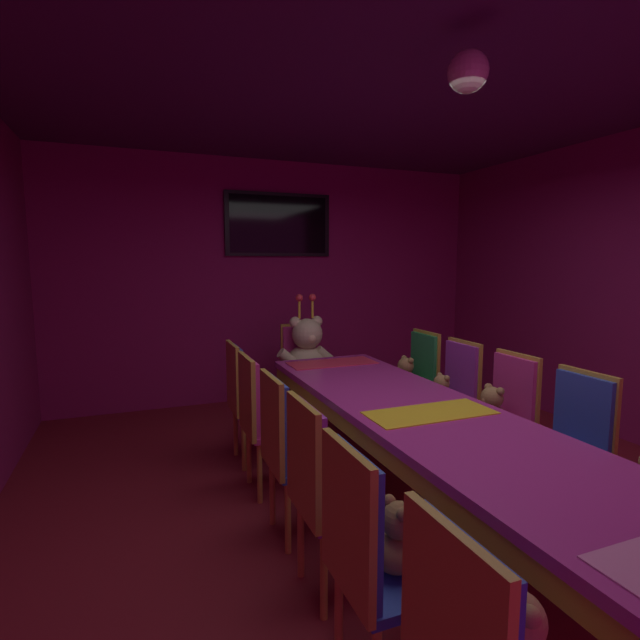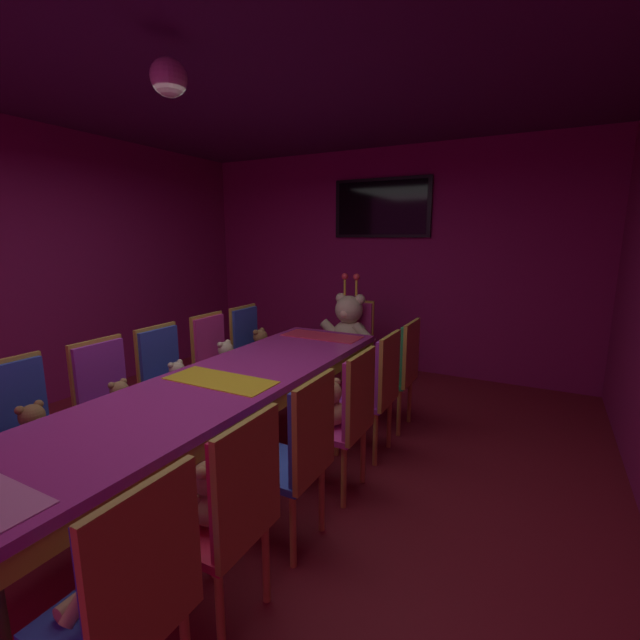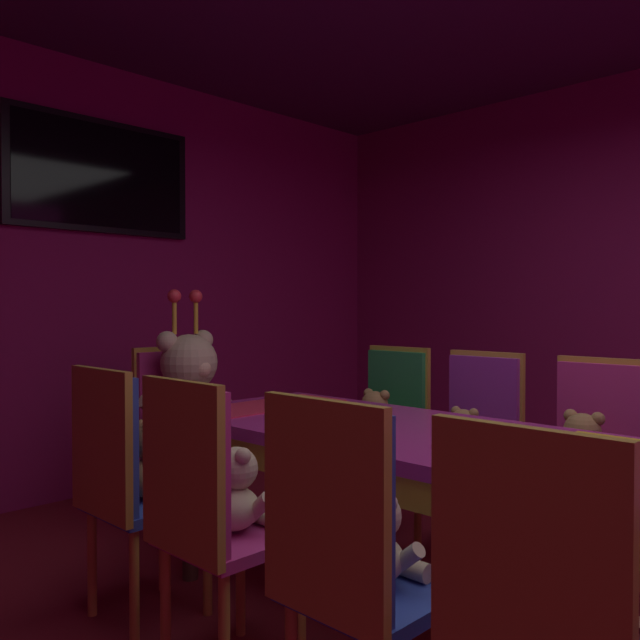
{
  "view_description": "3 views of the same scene",
  "coord_description": "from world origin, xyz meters",
  "px_view_note": "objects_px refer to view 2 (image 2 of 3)",
  "views": [
    {
      "loc": [
        -1.6,
        -2.3,
        1.63
      ],
      "look_at": [
        -0.22,
        1.23,
        1.16
      ],
      "focal_mm": 26.78,
      "sensor_mm": 36.0,
      "label": 1
    },
    {
      "loc": [
        1.89,
        -2.14,
        1.7
      ],
      "look_at": [
        0.18,
        1.1,
        0.99
      ],
      "focal_mm": 24.1,
      "sensor_mm": 36.0,
      "label": 2
    },
    {
      "loc": [
        -2.06,
        -0.87,
        1.22
      ],
      "look_at": [
        0.24,
        1.38,
        1.15
      ],
      "focal_mm": 37.03,
      "sensor_mm": 36.0,
      "label": 3
    }
  ],
  "objects_px": {
    "chair_left_2": "(107,394)",
    "teddy_right_3": "(329,406)",
    "chair_right_3": "(350,409)",
    "pendant_light": "(169,78)",
    "chair_left_1": "(20,422)",
    "chair_left_3": "(165,373)",
    "chair_right_4": "(379,383)",
    "chair_right_0": "(133,591)",
    "king_teddy_bear": "(348,326)",
    "wall_tv": "(382,208)",
    "teddy_left_2": "(121,401)",
    "banquet_table": "(221,392)",
    "chair_left_5": "(250,343)",
    "teddy_right_0": "(104,580)",
    "teddy_right_1": "(209,496)",
    "teddy_left_3": "(178,379)",
    "chair_right_2": "(302,446)",
    "chair_right_5": "(402,364)",
    "teddy_left_1": "(34,430)",
    "chair_left_4": "(214,355)",
    "teddy_left_5": "(261,345)",
    "throne_chair": "(354,334)",
    "teddy_right_4": "(362,383)",
    "chair_right_1": "(235,503)",
    "teddy_right_5": "(386,363)"
  },
  "relations": [
    {
      "from": "teddy_right_5",
      "to": "teddy_left_5",
      "type": "bearing_deg",
      "value": 0.25
    },
    {
      "from": "teddy_left_1",
      "to": "teddy_right_0",
      "type": "height_order",
      "value": "teddy_left_1"
    },
    {
      "from": "banquet_table",
      "to": "chair_right_4",
      "type": "bearing_deg",
      "value": 45.74
    },
    {
      "from": "chair_left_1",
      "to": "chair_left_3",
      "type": "bearing_deg",
      "value": 88.47
    },
    {
      "from": "chair_right_0",
      "to": "chair_right_5",
      "type": "xyz_separation_m",
      "value": [
        0.02,
        2.79,
        0.0
      ]
    },
    {
      "from": "throne_chair",
      "to": "king_teddy_bear",
      "type": "height_order",
      "value": "king_teddy_bear"
    },
    {
      "from": "chair_left_1",
      "to": "chair_right_0",
      "type": "xyz_separation_m",
      "value": [
        1.67,
        -0.54,
        0.0
      ]
    },
    {
      "from": "teddy_right_0",
      "to": "banquet_table",
      "type": "bearing_deg",
      "value": -63.82
    },
    {
      "from": "chair_left_5",
      "to": "teddy_right_1",
      "type": "height_order",
      "value": "chair_left_5"
    },
    {
      "from": "teddy_left_5",
      "to": "chair_right_2",
      "type": "xyz_separation_m",
      "value": [
        1.48,
        -1.71,
        0.01
      ]
    },
    {
      "from": "pendant_light",
      "to": "teddy_right_3",
      "type": "bearing_deg",
      "value": 37.12
    },
    {
      "from": "teddy_left_5",
      "to": "teddy_right_1",
      "type": "relative_size",
      "value": 1.03
    },
    {
      "from": "teddy_left_3",
      "to": "teddy_right_4",
      "type": "xyz_separation_m",
      "value": [
        1.36,
        0.59,
        0.0
      ]
    },
    {
      "from": "teddy_left_2",
      "to": "chair_right_1",
      "type": "relative_size",
      "value": 0.28
    },
    {
      "from": "chair_left_2",
      "to": "chair_right_1",
      "type": "bearing_deg",
      "value": -20.09
    },
    {
      "from": "teddy_left_3",
      "to": "teddy_left_5",
      "type": "relative_size",
      "value": 0.84
    },
    {
      "from": "chair_right_5",
      "to": "chair_right_1",
      "type": "bearing_deg",
      "value": 89.44
    },
    {
      "from": "chair_right_5",
      "to": "teddy_left_1",
      "type": "bearing_deg",
      "value": 55.61
    },
    {
      "from": "teddy_right_4",
      "to": "chair_left_4",
      "type": "bearing_deg",
      "value": -0.57
    },
    {
      "from": "chair_left_3",
      "to": "teddy_left_5",
      "type": "distance_m",
      "value": 1.15
    },
    {
      "from": "teddy_right_1",
      "to": "wall_tv",
      "type": "xyz_separation_m",
      "value": [
        -0.67,
        3.98,
        1.46
      ]
    },
    {
      "from": "banquet_table",
      "to": "chair_left_4",
      "type": "bearing_deg",
      "value": 133.53
    },
    {
      "from": "chair_left_4",
      "to": "chair_right_5",
      "type": "xyz_separation_m",
      "value": [
        1.66,
        0.54,
        0.0
      ]
    },
    {
      "from": "chair_left_4",
      "to": "king_teddy_bear",
      "type": "height_order",
      "value": "king_teddy_bear"
    },
    {
      "from": "chair_right_1",
      "to": "king_teddy_bear",
      "type": "bearing_deg",
      "value": -74.79
    },
    {
      "from": "chair_left_4",
      "to": "teddy_right_1",
      "type": "height_order",
      "value": "chair_left_4"
    },
    {
      "from": "teddy_left_1",
      "to": "teddy_left_5",
      "type": "xyz_separation_m",
      "value": [
        0.03,
        2.24,
        0.01
      ]
    },
    {
      "from": "chair_left_1",
      "to": "chair_right_3",
      "type": "distance_m",
      "value": 2.01
    },
    {
      "from": "banquet_table",
      "to": "king_teddy_bear",
      "type": "xyz_separation_m",
      "value": [
        0.0,
        2.13,
        0.07
      ]
    },
    {
      "from": "chair_right_3",
      "to": "wall_tv",
      "type": "relative_size",
      "value": 0.79
    },
    {
      "from": "teddy_right_3",
      "to": "chair_right_4",
      "type": "relative_size",
      "value": 0.34
    },
    {
      "from": "chair_right_3",
      "to": "chair_right_4",
      "type": "relative_size",
      "value": 1.0
    },
    {
      "from": "chair_left_1",
      "to": "chair_right_2",
      "type": "xyz_separation_m",
      "value": [
        1.66,
        0.53,
        0.0
      ]
    },
    {
      "from": "chair_left_2",
      "to": "chair_left_3",
      "type": "distance_m",
      "value": 0.53
    },
    {
      "from": "teddy_left_3",
      "to": "chair_right_2",
      "type": "xyz_separation_m",
      "value": [
        1.49,
        -0.57,
        0.03
      ]
    },
    {
      "from": "chair_left_2",
      "to": "king_teddy_bear",
      "type": "relative_size",
      "value": 1.16
    },
    {
      "from": "chair_right_0",
      "to": "chair_left_3",
      "type": "bearing_deg",
      "value": -45.07
    },
    {
      "from": "teddy_right_1",
      "to": "teddy_right_4",
      "type": "relative_size",
      "value": 1.12
    },
    {
      "from": "chair_left_2",
      "to": "king_teddy_bear",
      "type": "bearing_deg",
      "value": 71.31
    },
    {
      "from": "chair_right_3",
      "to": "pendant_light",
      "type": "height_order",
      "value": "pendant_light"
    },
    {
      "from": "chair_left_5",
      "to": "teddy_right_0",
      "type": "xyz_separation_m",
      "value": [
        1.49,
        -2.79,
        -0.02
      ]
    },
    {
      "from": "chair_right_3",
      "to": "wall_tv",
      "type": "bearing_deg",
      "value": -73.56
    },
    {
      "from": "chair_right_5",
      "to": "throne_chair",
      "type": "relative_size",
      "value": 1.0
    },
    {
      "from": "wall_tv",
      "to": "teddy_left_2",
      "type": "bearing_deg",
      "value": -101.23
    },
    {
      "from": "chair_right_0",
      "to": "king_teddy_bear",
      "type": "bearing_deg",
      "value": -76.82
    },
    {
      "from": "chair_left_1",
      "to": "teddy_right_4",
      "type": "xyz_separation_m",
      "value": [
        1.53,
        1.69,
        -0.02
      ]
    },
    {
      "from": "chair_left_2",
      "to": "teddy_right_3",
      "type": "relative_size",
      "value": 2.98
    },
    {
      "from": "teddy_right_0",
      "to": "teddy_right_4",
      "type": "distance_m",
      "value": 2.23
    },
    {
      "from": "chair_left_1",
      "to": "wall_tv",
      "type": "bearing_deg",
      "value": 77.91
    },
    {
      "from": "teddy_left_5",
      "to": "chair_right_3",
      "type": "xyz_separation_m",
      "value": [
        1.51,
        -1.13,
        0.01
      ]
    }
  ]
}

